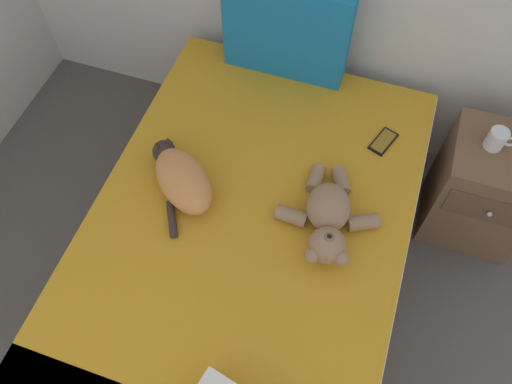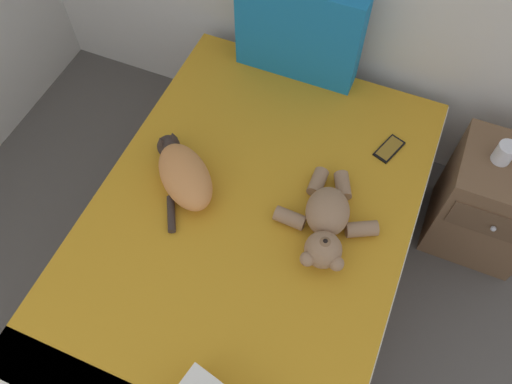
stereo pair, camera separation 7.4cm
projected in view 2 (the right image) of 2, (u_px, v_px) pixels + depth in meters
bed at (243, 259)px, 2.28m from camera, size 1.31×2.00×0.55m
patterned_cushion at (299, 30)px, 2.29m from camera, size 0.57×0.14×0.48m
cat at (183, 174)px, 2.09m from camera, size 0.39×0.41×0.15m
teddy_bear at (326, 223)px, 1.98m from camera, size 0.41×0.48×0.15m
cell_phone at (389, 149)px, 2.24m from camera, size 0.12×0.16×0.01m
nightstand at (490, 203)px, 2.39m from camera, size 0.44×0.43×0.60m
mug at (505, 153)px, 2.12m from camera, size 0.12×0.08×0.09m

